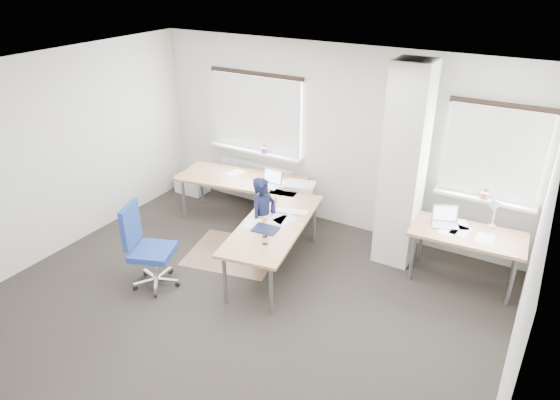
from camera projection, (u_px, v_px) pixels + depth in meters
The scene contains 8 objects.
ground at pixel (242, 302), 6.22m from camera, with size 6.00×6.00×0.00m, color black.
room_shell at pixel (272, 163), 5.72m from camera, with size 6.04×5.04×2.82m.
floor_mat at pixel (234, 253), 7.23m from camera, with size 1.25×1.06×0.01m, color #805E46.
white_crate at pixel (192, 183), 9.06m from camera, with size 0.54×0.37×0.32m, color white.
desk_main at pixel (260, 201), 7.22m from camera, with size 2.82×2.63×0.96m.
desk_side at pixel (468, 236), 6.33m from camera, with size 1.44×0.79×1.22m.
task_chair at pixel (151, 264), 6.41m from camera, with size 0.67×0.65×1.15m.
person at pixel (264, 220), 6.82m from camera, with size 0.46×0.30×1.25m, color black.
Camera 1 is at (2.92, -4.11, 3.88)m, focal length 32.00 mm.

